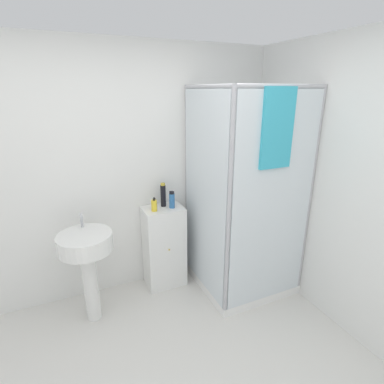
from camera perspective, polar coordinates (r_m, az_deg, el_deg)
The scene contains 7 objects.
wall_back at distance 3.07m, azimuth -14.56°, elevation 3.08°, with size 6.40×0.06×2.50m, color white.
shower_enclosure at distance 3.21m, azimuth 9.21°, elevation -8.95°, with size 0.92×0.95×2.10m.
vanity_cabinet at distance 3.30m, azimuth -5.33°, elevation -10.31°, with size 0.41×0.32×0.90m.
sink at distance 2.85m, azimuth -19.40°, elevation -11.21°, with size 0.47×0.47×1.01m.
soap_dispenser at distance 3.02m, azimuth -7.23°, elevation -2.54°, with size 0.06×0.06×0.15m.
shampoo_bottle_tall_black at distance 3.11m, azimuth -5.52°, elevation -0.58°, with size 0.05×0.05×0.25m.
shampoo_bottle_blue at distance 3.07m, azimuth -3.85°, elevation -1.53°, with size 0.06×0.06×0.18m.
Camera 1 is at (-0.47, -1.22, 2.06)m, focal length 28.00 mm.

